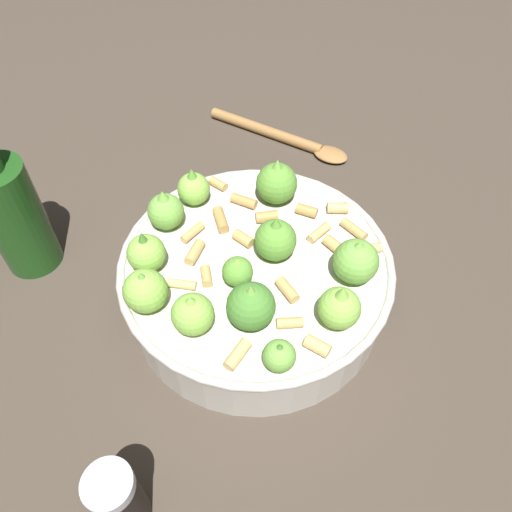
{
  "coord_description": "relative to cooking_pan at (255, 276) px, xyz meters",
  "views": [
    {
      "loc": [
        0.33,
        -0.01,
        0.48
      ],
      "look_at": [
        0.0,
        0.0,
        0.08
      ],
      "focal_mm": 35.17,
      "sensor_mm": 36.0,
      "label": 1
    }
  ],
  "objects": [
    {
      "name": "ground_plane",
      "position": [
        -0.0,
        0.0,
        -0.05
      ],
      "size": [
        2.4,
        2.4,
        0.0
      ],
      "primitive_type": "plane",
      "color": "#42382D"
    },
    {
      "name": "wooden_spoon",
      "position": [
        -0.29,
        0.06,
        -0.04
      ],
      "size": [
        0.15,
        0.21,
        0.02
      ],
      "color": "#9E703D",
      "rests_on": "ground"
    },
    {
      "name": "pepper_shaker",
      "position": [
        0.22,
        -0.12,
        0.0
      ],
      "size": [
        0.04,
        0.04,
        0.09
      ],
      "color": "black",
      "rests_on": "ground"
    },
    {
      "name": "olive_oil_bottle",
      "position": [
        -0.07,
        -0.27,
        0.03
      ],
      "size": [
        0.07,
        0.07,
        0.19
      ],
      "color": "#1E4C19",
      "rests_on": "ground"
    },
    {
      "name": "cooking_pan",
      "position": [
        0.0,
        0.0,
        0.0
      ],
      "size": [
        0.29,
        0.29,
        0.13
      ],
      "color": "beige",
      "rests_on": "ground"
    }
  ]
}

